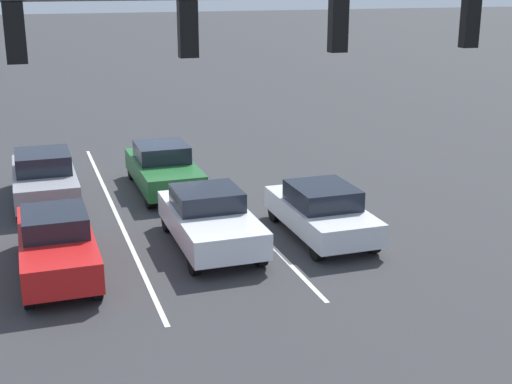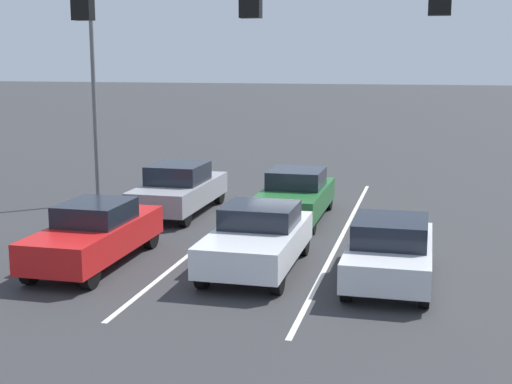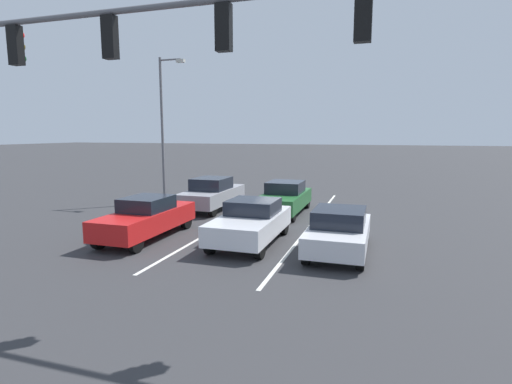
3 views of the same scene
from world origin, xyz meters
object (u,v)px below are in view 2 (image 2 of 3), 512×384
(car_red_rightlane_front, at_px, (95,233))
(car_gray_rightlane_second, at_px, (179,189))
(traffic_signal_gantry, at_px, (43,31))
(car_darkgreen_midlane_second, at_px, (295,195))
(street_lamp_right_shoulder, at_px, (97,72))
(car_silver_leftlane_front, at_px, (390,250))
(car_white_midlane_front, at_px, (258,238))

(car_red_rightlane_front, xyz_separation_m, car_gray_rightlane_second, (0.01, -6.02, 0.04))
(car_red_rightlane_front, xyz_separation_m, traffic_signal_gantry, (-1.55, 4.61, 4.63))
(car_darkgreen_midlane_second, relative_size, street_lamp_right_shoulder, 0.58)
(car_silver_leftlane_front, bearing_deg, car_darkgreen_midlane_second, -60.53)
(car_silver_leftlane_front, xyz_separation_m, car_white_midlane_front, (3.11, -0.20, 0.04))
(car_silver_leftlane_front, relative_size, traffic_signal_gantry, 0.33)
(traffic_signal_gantry, bearing_deg, car_silver_leftlane_front, -138.18)
(car_white_midlane_front, bearing_deg, car_red_rightlane_front, 7.52)
(car_red_rightlane_front, height_order, traffic_signal_gantry, traffic_signal_gantry)
(car_white_midlane_front, bearing_deg, car_darkgreen_midlane_second, -88.65)
(car_darkgreen_midlane_second, xyz_separation_m, traffic_signal_gantry, (2.27, 10.66, 4.64))
(traffic_signal_gantry, height_order, street_lamp_right_shoulder, street_lamp_right_shoulder)
(car_darkgreen_midlane_second, xyz_separation_m, street_lamp_right_shoulder, (6.97, -0.83, 3.74))
(car_darkgreen_midlane_second, bearing_deg, traffic_signal_gantry, 77.99)
(car_silver_leftlane_front, xyz_separation_m, car_gray_rightlane_second, (7.06, -5.71, 0.08))
(street_lamp_right_shoulder, bearing_deg, car_gray_rightlane_second, 164.83)
(car_red_rightlane_front, distance_m, car_white_midlane_front, 3.98)
(car_red_rightlane_front, bearing_deg, car_darkgreen_midlane_second, -122.24)
(car_darkgreen_midlane_second, height_order, traffic_signal_gantry, traffic_signal_gantry)
(car_white_midlane_front, bearing_deg, traffic_signal_gantry, 64.96)
(car_silver_leftlane_front, bearing_deg, car_white_midlane_front, -3.75)
(car_silver_leftlane_front, xyz_separation_m, traffic_signal_gantry, (5.51, 4.93, 4.67))
(car_darkgreen_midlane_second, height_order, street_lamp_right_shoulder, street_lamp_right_shoulder)
(car_silver_leftlane_front, distance_m, car_darkgreen_midlane_second, 6.58)
(car_darkgreen_midlane_second, distance_m, street_lamp_right_shoulder, 7.95)
(traffic_signal_gantry, bearing_deg, street_lamp_right_shoulder, -67.72)
(car_darkgreen_midlane_second, bearing_deg, car_red_rightlane_front, 57.76)
(car_red_rightlane_front, distance_m, car_gray_rightlane_second, 6.02)
(car_gray_rightlane_second, bearing_deg, car_silver_leftlane_front, 141.06)
(car_silver_leftlane_front, height_order, traffic_signal_gantry, traffic_signal_gantry)
(car_silver_leftlane_front, height_order, car_darkgreen_midlane_second, car_darkgreen_midlane_second)
(car_gray_rightlane_second, bearing_deg, traffic_signal_gantry, 98.33)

